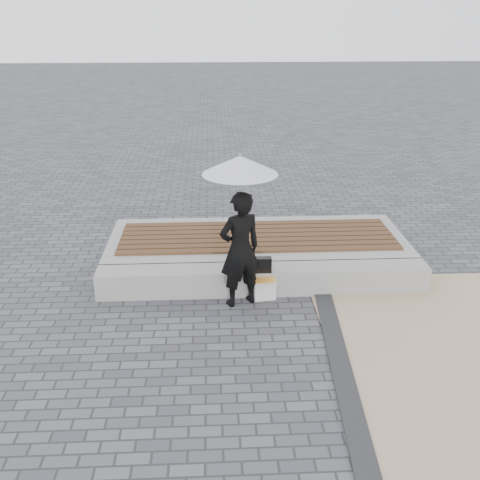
# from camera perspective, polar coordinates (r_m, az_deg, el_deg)

# --- Properties ---
(ground) EXTENTS (80.00, 80.00, 0.00)m
(ground) POSITION_cam_1_polar(r_m,az_deg,el_deg) (7.38, 3.46, -10.82)
(ground) COLOR #525257
(ground) RESTS_ON ground
(edging_band) EXTENTS (0.61, 5.20, 0.04)m
(edging_band) POSITION_cam_1_polar(r_m,az_deg,el_deg) (7.08, 10.10, -12.59)
(edging_band) COLOR #28292A
(edging_band) RESTS_ON ground
(seating_ledge) EXTENTS (5.00, 0.45, 0.40)m
(seating_ledge) POSITION_cam_1_polar(r_m,az_deg,el_deg) (8.67, 2.35, -3.92)
(seating_ledge) COLOR #9C9B96
(seating_ledge) RESTS_ON ground
(timber_platform) EXTENTS (5.00, 2.00, 0.40)m
(timber_platform) POSITION_cam_1_polar(r_m,az_deg,el_deg) (9.75, 1.72, -0.80)
(timber_platform) COLOR #969591
(timber_platform) RESTS_ON ground
(timber_decking) EXTENTS (4.60, 1.40, 0.04)m
(timber_decking) POSITION_cam_1_polar(r_m,az_deg,el_deg) (9.67, 1.74, 0.39)
(timber_decking) COLOR brown
(timber_decking) RESTS_ON timber_platform
(woman) EXTENTS (0.74, 0.62, 1.71)m
(woman) POSITION_cam_1_polar(r_m,az_deg,el_deg) (8.04, -0.00, -0.95)
(woman) COLOR black
(woman) RESTS_ON ground
(parasol) EXTENTS (1.02, 1.02, 1.31)m
(parasol) POSITION_cam_1_polar(r_m,az_deg,el_deg) (7.63, 0.00, 7.51)
(parasol) COLOR #B2B1B6
(parasol) RESTS_ON ground
(handbag) EXTENTS (0.33, 0.12, 0.23)m
(handbag) POSITION_cam_1_polar(r_m,az_deg,el_deg) (8.38, 2.04, -2.50)
(handbag) COLOR black
(handbag) RESTS_ON seating_ledge
(canvas_tote) EXTENTS (0.34, 0.18, 0.34)m
(canvas_tote) POSITION_cam_1_polar(r_m,az_deg,el_deg) (8.45, 2.47, -4.88)
(canvas_tote) COLOR white
(canvas_tote) RESTS_ON ground
(magazine) EXTENTS (0.33, 0.26, 0.01)m
(magazine) POSITION_cam_1_polar(r_m,az_deg,el_deg) (8.33, 2.52, -3.97)
(magazine) COLOR #EA4336
(magazine) RESTS_ON canvas_tote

